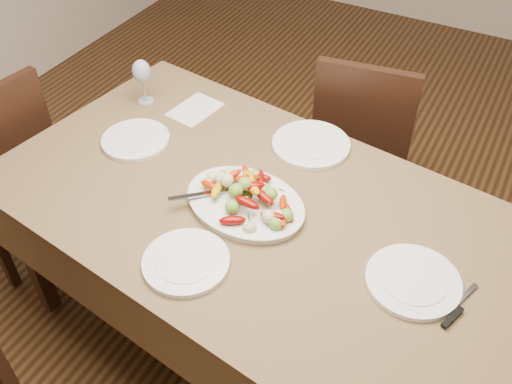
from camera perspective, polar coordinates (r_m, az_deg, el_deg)
The scene contains 13 objects.
floor at distance 2.58m, azimuth 6.06°, elevation -11.84°, with size 6.00×6.00×0.00m, color #3B2512.
dining_table at distance 2.20m, azimuth -0.00°, elevation -8.50°, with size 1.84×1.04×0.76m, color brown.
chair_far at distance 2.72m, azimuth 10.84°, elevation 5.41°, with size 0.42×0.42×0.95m, color black, non-canonical shape.
serving_platter at distance 1.90m, azimuth -1.07°, elevation -1.24°, with size 0.41×0.31×0.02m, color white.
roasted_vegetables at distance 1.86m, azimuth -1.10°, elevation 0.02°, with size 0.34×0.23×0.09m, color #770603, non-canonical shape.
serving_spoon at distance 1.89m, azimuth -3.35°, elevation -0.25°, with size 0.28×0.06×0.03m, color #9EA0A8, non-canonical shape.
plate_left at distance 2.22m, azimuth -11.95°, elevation 5.10°, with size 0.26×0.26×0.02m, color white.
plate_right at distance 1.75m, azimuth 15.43°, elevation -8.61°, with size 0.28×0.28×0.02m, color white.
plate_far at distance 2.16m, azimuth 5.52°, elevation 4.73°, with size 0.29×0.29×0.02m, color white.
plate_near at distance 1.75m, azimuth -7.01°, elevation -6.97°, with size 0.27×0.27×0.02m, color white.
wine_glass at distance 2.39m, azimuth -11.25°, elevation 10.89°, with size 0.08×0.08×0.20m, color #8C99A5, non-canonical shape.
menu_card at distance 2.37m, azimuth -6.12°, elevation 8.21°, with size 0.15×0.21×0.00m, color silver.
table_knife at distance 1.73m, azimuth 19.56°, elevation -10.83°, with size 0.02×0.20×0.01m, color #9EA0A8, non-canonical shape.
Camera 1 is at (0.48, -1.44, 2.09)m, focal length 40.00 mm.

